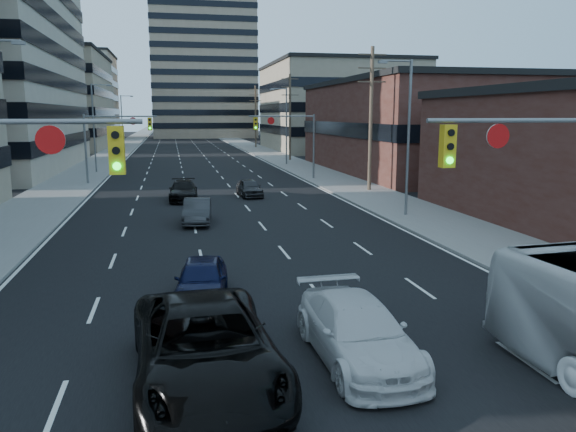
% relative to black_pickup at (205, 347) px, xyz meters
% --- Properties ---
extents(road_surface, '(18.00, 300.00, 0.02)m').
position_rel_black_pickup_xyz_m(road_surface, '(2.30, 123.67, -0.91)').
color(road_surface, black).
rests_on(road_surface, ground).
extents(sidewalk_left, '(5.00, 300.00, 0.15)m').
position_rel_black_pickup_xyz_m(sidewalk_left, '(-9.20, 123.67, -0.84)').
color(sidewalk_left, slate).
rests_on(sidewalk_left, ground).
extents(sidewalk_right, '(5.00, 300.00, 0.15)m').
position_rel_black_pickup_xyz_m(sidewalk_right, '(13.80, 123.67, -0.84)').
color(sidewalk_right, slate).
rests_on(sidewalk_right, ground).
extents(office_left_far, '(20.00, 30.00, 16.00)m').
position_rel_black_pickup_xyz_m(office_left_far, '(-21.70, 93.67, 7.08)').
color(office_left_far, gray).
rests_on(office_left_far, ground).
extents(storefront_right_mid, '(20.00, 30.00, 9.00)m').
position_rel_black_pickup_xyz_m(storefront_right_mid, '(26.30, 43.67, 3.58)').
color(storefront_right_mid, '#472119').
rests_on(storefront_right_mid, ground).
extents(office_right_far, '(22.00, 28.00, 14.00)m').
position_rel_black_pickup_xyz_m(office_right_far, '(27.30, 81.67, 6.08)').
color(office_right_far, gray).
rests_on(office_right_far, ground).
extents(apartment_tower, '(26.00, 26.00, 58.00)m').
position_rel_black_pickup_xyz_m(apartment_tower, '(8.30, 143.67, 28.08)').
color(apartment_tower, gray).
rests_on(apartment_tower, ground).
extents(bg_block_left, '(24.00, 24.00, 20.00)m').
position_rel_black_pickup_xyz_m(bg_block_left, '(-25.70, 133.67, 9.08)').
color(bg_block_left, '#ADA089').
rests_on(bg_block_left, ground).
extents(bg_block_right, '(22.00, 22.00, 12.00)m').
position_rel_black_pickup_xyz_m(bg_block_right, '(34.30, 123.67, 5.08)').
color(bg_block_right, gray).
rests_on(bg_block_right, ground).
extents(signal_near_right, '(6.59, 0.33, 6.00)m').
position_rel_black_pickup_xyz_m(signal_near_right, '(9.75, 1.67, 3.41)').
color(signal_near_right, slate).
rests_on(signal_near_right, ground).
extents(signal_far_left, '(6.09, 0.33, 6.00)m').
position_rel_black_pickup_xyz_m(signal_far_left, '(-5.38, 38.67, 3.38)').
color(signal_far_left, slate).
rests_on(signal_far_left, ground).
extents(signal_far_right, '(6.09, 0.33, 6.00)m').
position_rel_black_pickup_xyz_m(signal_far_right, '(9.98, 38.67, 3.38)').
color(signal_far_right, slate).
rests_on(signal_far_right, ground).
extents(utility_pole_block, '(2.20, 0.28, 11.00)m').
position_rel_black_pickup_xyz_m(utility_pole_block, '(14.50, 29.67, 4.86)').
color(utility_pole_block, '#4C3D2D').
rests_on(utility_pole_block, ground).
extents(utility_pole_midblock, '(2.20, 0.28, 11.00)m').
position_rel_black_pickup_xyz_m(utility_pole_midblock, '(14.50, 59.67, 4.86)').
color(utility_pole_midblock, '#4C3D2D').
rests_on(utility_pole_midblock, ground).
extents(utility_pole_distant, '(2.20, 0.28, 11.00)m').
position_rel_black_pickup_xyz_m(utility_pole_distant, '(14.50, 89.67, 4.86)').
color(utility_pole_distant, '#4C3D2D').
rests_on(utility_pole_distant, ground).
extents(streetlight_left_mid, '(2.03, 0.22, 9.00)m').
position_rel_black_pickup_xyz_m(streetlight_left_mid, '(-8.04, 48.67, 4.13)').
color(streetlight_left_mid, slate).
rests_on(streetlight_left_mid, ground).
extents(streetlight_left_far, '(2.03, 0.22, 9.00)m').
position_rel_black_pickup_xyz_m(streetlight_left_far, '(-8.04, 83.67, 4.13)').
color(streetlight_left_far, slate).
rests_on(streetlight_left_far, ground).
extents(streetlight_right_near, '(2.03, 0.22, 9.00)m').
position_rel_black_pickup_xyz_m(streetlight_right_near, '(12.64, 18.67, 4.13)').
color(streetlight_right_near, slate).
rests_on(streetlight_right_near, ground).
extents(streetlight_right_far, '(2.03, 0.22, 9.00)m').
position_rel_black_pickup_xyz_m(streetlight_right_far, '(12.64, 53.67, 4.13)').
color(streetlight_right_far, slate).
rests_on(streetlight_right_far, ground).
extents(black_pickup, '(3.39, 6.76, 1.84)m').
position_rel_black_pickup_xyz_m(black_pickup, '(0.00, 0.00, 0.00)').
color(black_pickup, black).
rests_on(black_pickup, ground).
extents(white_van, '(2.24, 5.21, 1.50)m').
position_rel_black_pickup_xyz_m(white_van, '(3.71, 0.63, -0.17)').
color(white_van, silver).
rests_on(white_van, ground).
extents(sedan_blue, '(2.11, 4.19, 1.37)m').
position_rel_black_pickup_xyz_m(sedan_blue, '(0.23, 6.02, -0.23)').
color(sedan_blue, black).
rests_on(sedan_blue, ground).
extents(sedan_grey_center, '(1.83, 4.27, 1.37)m').
position_rel_black_pickup_xyz_m(sedan_grey_center, '(0.72, 19.27, -0.24)').
color(sedan_grey_center, '#2C2C2E').
rests_on(sedan_grey_center, ground).
extents(sedan_black_far, '(2.09, 4.84, 1.39)m').
position_rel_black_pickup_xyz_m(sedan_black_far, '(0.15, 27.94, -0.23)').
color(sedan_black_far, black).
rests_on(sedan_black_far, ground).
extents(sedan_grey_right, '(1.79, 3.92, 1.30)m').
position_rel_black_pickup_xyz_m(sedan_grey_right, '(4.95, 28.94, -0.27)').
color(sedan_grey_right, '#2B2B2D').
rests_on(sedan_grey_right, ground).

